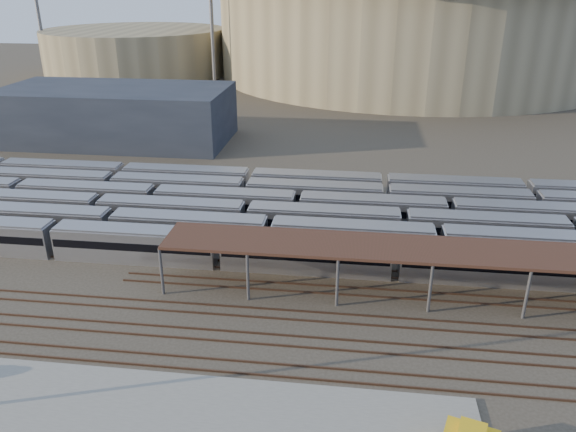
# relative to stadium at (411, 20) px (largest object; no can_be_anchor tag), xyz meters

# --- Properties ---
(ground) EXTENTS (420.00, 420.00, 0.00)m
(ground) POSITION_rel_stadium_xyz_m (-25.00, -140.00, -16.47)
(ground) COLOR #383026
(ground) RESTS_ON ground
(apron) EXTENTS (50.00, 9.00, 0.20)m
(apron) POSITION_rel_stadium_xyz_m (-30.00, -155.00, -16.37)
(apron) COLOR gray
(apron) RESTS_ON ground
(subway_trains) EXTENTS (119.67, 23.90, 3.60)m
(subway_trains) POSITION_rel_stadium_xyz_m (-26.87, -121.50, -14.67)
(subway_trains) COLOR #BCBBC0
(subway_trains) RESTS_ON ground
(inspection_shed) EXTENTS (60.30, 6.00, 5.30)m
(inspection_shed) POSITION_rel_stadium_xyz_m (-3.00, -136.00, -11.49)
(inspection_shed) COLOR #5C5C61
(inspection_shed) RESTS_ON ground
(empty_tracks) EXTENTS (170.00, 9.62, 0.18)m
(empty_tracks) POSITION_rel_stadium_xyz_m (-25.00, -145.00, -16.38)
(empty_tracks) COLOR #4C3323
(empty_tracks) RESTS_ON ground
(stadium) EXTENTS (124.00, 124.00, 32.50)m
(stadium) POSITION_rel_stadium_xyz_m (0.00, 0.00, 0.00)
(stadium) COLOR gray
(stadium) RESTS_ON ground
(secondary_arena) EXTENTS (56.00, 56.00, 14.00)m
(secondary_arena) POSITION_rel_stadium_xyz_m (-85.00, -10.00, -9.47)
(secondary_arena) COLOR gray
(secondary_arena) RESTS_ON ground
(service_building) EXTENTS (42.00, 20.00, 10.00)m
(service_building) POSITION_rel_stadium_xyz_m (-60.00, -85.00, -11.47)
(service_building) COLOR #1E232D
(service_building) RESTS_ON ground
(floodlight_0) EXTENTS (4.00, 1.00, 38.40)m
(floodlight_0) POSITION_rel_stadium_xyz_m (-55.00, -30.00, 4.18)
(floodlight_0) COLOR #5C5C61
(floodlight_0) RESTS_ON ground
(floodlight_1) EXTENTS (4.00, 1.00, 38.40)m
(floodlight_1) POSITION_rel_stadium_xyz_m (-110.00, -20.00, 4.18)
(floodlight_1) COLOR #5C5C61
(floodlight_1) RESTS_ON ground
(floodlight_3) EXTENTS (4.00, 1.00, 38.40)m
(floodlight_3) POSITION_rel_stadium_xyz_m (-35.00, 20.00, 4.18)
(floodlight_3) COLOR #5C5C61
(floodlight_3) RESTS_ON ground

